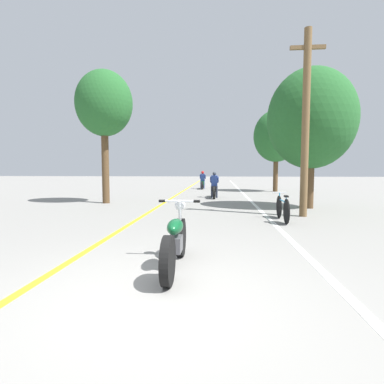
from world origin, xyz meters
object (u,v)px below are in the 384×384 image
object	(u,v)px
motorcycle_foreground	(176,240)
motorcycle_rider_far	(203,182)
bicycle_parked	(283,208)
roadside_tree_right_near	(312,119)
roadside_tree_right_far	(276,136)
roadside_tree_left	(104,105)
motorcycle_rider_lead	(214,188)
utility_pole	(306,121)

from	to	relation	value
motorcycle_foreground	motorcycle_rider_far	size ratio (longest dim) A/B	1.00
motorcycle_foreground	bicycle_parked	distance (m)	5.25
roadside_tree_right_near	roadside_tree_right_far	distance (m)	8.93
roadside_tree_left	motorcycle_foreground	size ratio (longest dim) A/B	2.90
motorcycle_foreground	bicycle_parked	xyz separation A→B (m)	(2.60, 4.56, -0.06)
motorcycle_rider_lead	motorcycle_rider_far	bearing A→B (deg)	97.95
motorcycle_rider_lead	motorcycle_rider_far	size ratio (longest dim) A/B	1.04
roadside_tree_right_far	bicycle_parked	size ratio (longest dim) A/B	3.17
motorcycle_rider_far	bicycle_parked	size ratio (longest dim) A/B	1.17
roadside_tree_right_near	motorcycle_rider_far	bearing A→B (deg)	113.05
motorcycle_foreground	roadside_tree_left	bearing A→B (deg)	117.21
roadside_tree_right_near	motorcycle_rider_lead	distance (m)	6.36
bicycle_parked	roadside_tree_right_far	bearing A→B (deg)	80.49
utility_pole	roadside_tree_right_near	world-z (taller)	utility_pole
roadside_tree_right_far	roadside_tree_left	xyz separation A→B (m)	(-9.07, -7.88, 0.64)
utility_pole	roadside_tree_right_far	distance (m)	11.15
roadside_tree_right_far	motorcycle_rider_far	bearing A→B (deg)	154.40
roadside_tree_right_far	motorcycle_rider_far	distance (m)	6.61
motorcycle_foreground	motorcycle_rider_far	distance (m)	19.05
roadside_tree_right_far	motorcycle_foreground	world-z (taller)	roadside_tree_right_far
roadside_tree_left	motorcycle_rider_lead	distance (m)	6.99
bicycle_parked	roadside_tree_right_near	bearing A→B (deg)	61.38
roadside_tree_right_near	motorcycle_foreground	bearing A→B (deg)	-119.26
motorcycle_rider_lead	bicycle_parked	size ratio (longest dim) A/B	1.22
roadside_tree_left	bicycle_parked	bearing A→B (deg)	-30.29
utility_pole	roadside_tree_right_far	size ratio (longest dim) A/B	1.07
roadside_tree_right_far	roadside_tree_right_near	bearing A→B (deg)	-92.11
roadside_tree_right_near	bicycle_parked	distance (m)	4.71
utility_pole	roadside_tree_left	size ratio (longest dim) A/B	1.01
utility_pole	motorcycle_foreground	bearing A→B (deg)	-122.21
roadside_tree_right_far	motorcycle_rider_far	xyz separation A→B (m)	(-5.18, 2.48, -3.27)
utility_pole	roadside_tree_right_near	distance (m)	2.34
bicycle_parked	utility_pole	bearing A→B (deg)	47.28
roadside_tree_right_near	roadside_tree_left	world-z (taller)	roadside_tree_left
utility_pole	roadside_tree_left	world-z (taller)	utility_pole
roadside_tree_left	motorcycle_rider_lead	xyz separation A→B (m)	(4.91, 3.07, -3.92)
motorcycle_rider_far	bicycle_parked	distance (m)	14.82
roadside_tree_right_near	roadside_tree_left	xyz separation A→B (m)	(-8.74, 1.04, 0.93)
roadside_tree_right_far	roadside_tree_left	distance (m)	12.03
roadside_tree_right_near	bicycle_parked	bearing A→B (deg)	-118.62
motorcycle_foreground	roadside_tree_right_near	bearing A→B (deg)	60.74
roadside_tree_right_far	motorcycle_foreground	bearing A→B (deg)	-105.56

